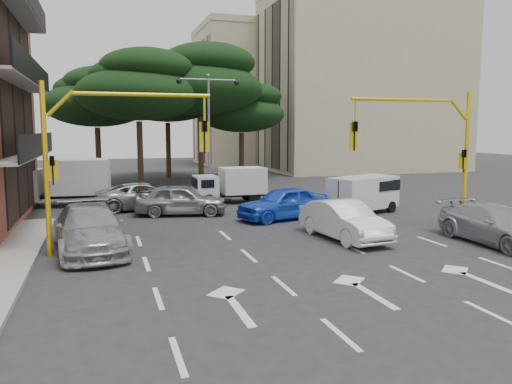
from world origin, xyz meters
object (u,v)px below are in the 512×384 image
at_px(signal_mast_right, 432,141).
at_px(van_white, 363,195).
at_px(car_blue_compact, 283,203).
at_px(car_silver_wagon, 90,229).
at_px(car_silver_cross_b, 181,200).
at_px(signal_mast_left, 100,144).
at_px(street_lamp_center, 209,113).
at_px(car_silver_parked, 496,225).
at_px(box_truck_a, 62,183).
at_px(car_silver_cross_a, 145,196).
at_px(car_white_hatch, 344,220).
at_px(box_truck_b, 230,185).

height_order(signal_mast_right, van_white, signal_mast_right).
xyz_separation_m(car_blue_compact, car_silver_wagon, (-8.91, -3.99, 0.03)).
bearing_deg(car_silver_cross_b, car_blue_compact, -108.22).
bearing_deg(van_white, signal_mast_left, -92.38).
xyz_separation_m(street_lamp_center, car_silver_cross_b, (-2.97, -7.00, -4.64)).
bearing_deg(signal_mast_right, car_silver_parked, -75.37).
height_order(car_silver_parked, box_truck_a, box_truck_a).
height_order(car_silver_cross_b, car_silver_parked, car_silver_cross_b).
relative_size(street_lamp_center, car_silver_cross_a, 1.49).
xyz_separation_m(signal_mast_right, box_truck_a, (-15.80, 12.01, -2.54)).
distance_m(signal_mast_left, car_blue_compact, 9.98).
xyz_separation_m(car_silver_wagon, box_truck_a, (-1.72, 11.66, 0.52)).
distance_m(signal_mast_right, van_white, 5.59).
height_order(car_white_hatch, box_truck_b, box_truck_b).
bearing_deg(car_silver_cross_b, car_silver_wagon, 158.92).
distance_m(box_truck_a, box_truck_b, 9.63).
height_order(car_silver_cross_a, van_white, van_white).
height_order(signal_mast_right, car_silver_wagon, signal_mast_right).
relative_size(car_silver_cross_a, car_silver_parked, 1.02).
bearing_deg(box_truck_a, signal_mast_left, -164.18).
distance_m(car_silver_cross_b, van_white, 9.47).
xyz_separation_m(car_white_hatch, car_silver_cross_b, (-5.37, 7.57, 0.03)).
bearing_deg(box_truck_a, car_white_hatch, -132.33).
height_order(car_white_hatch, car_blue_compact, car_blue_compact).
relative_size(car_silver_wagon, box_truck_b, 1.33).
bearing_deg(car_blue_compact, van_white, 79.75).
height_order(street_lamp_center, box_truck_b, street_lamp_center).
xyz_separation_m(car_silver_parked, van_white, (-1.37, 7.79, 0.24)).
height_order(van_white, box_truck_b, box_truck_b).
xyz_separation_m(signal_mast_right, signal_mast_left, (-13.61, 0.00, 0.00)).
bearing_deg(car_blue_compact, car_silver_parked, 23.70).
bearing_deg(van_white, car_silver_cross_b, -126.21).
height_order(car_silver_wagon, car_silver_cross_b, car_silver_wagon).
bearing_deg(car_silver_parked, box_truck_a, 137.85).
height_order(car_silver_cross_b, box_truck_a, box_truck_a).
bearing_deg(car_silver_wagon, signal_mast_left, -43.01).
relative_size(signal_mast_right, box_truck_b, 1.40).
bearing_deg(car_silver_cross_a, street_lamp_center, -50.64).
relative_size(van_white, box_truck_b, 0.92).
bearing_deg(box_truck_a, signal_mast_right, -121.77).
bearing_deg(car_silver_cross_a, signal_mast_right, -135.29).
height_order(car_silver_wagon, car_silver_parked, car_silver_wagon).
xyz_separation_m(car_silver_cross_a, box_truck_a, (-4.45, 2.50, 0.61)).
bearing_deg(street_lamp_center, car_silver_wagon, -118.06).
bearing_deg(car_silver_wagon, car_silver_cross_b, 50.73).
xyz_separation_m(signal_mast_right, van_white, (-0.57, 4.75, -2.90)).
height_order(street_lamp_center, car_silver_cross_b, street_lamp_center).
xyz_separation_m(signal_mast_left, car_white_hatch, (9.20, -0.56, -3.12)).
bearing_deg(signal_mast_right, box_truck_b, 121.42).
distance_m(signal_mast_right, street_lamp_center, 15.65).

